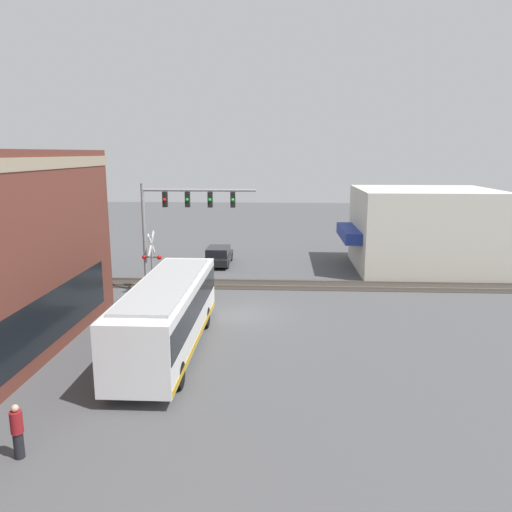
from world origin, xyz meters
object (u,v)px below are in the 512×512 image
at_px(pedestrian_at_crossing, 181,277).
at_px(pedestrian_by_lamp, 17,431).
at_px(city_bus, 168,313).
at_px(crossing_signal, 152,257).
at_px(parked_car_black, 218,256).

relative_size(pedestrian_at_crossing, pedestrian_by_lamp, 1.13).
xyz_separation_m(city_bus, pedestrian_by_lamp, (-7.85, 2.48, -0.90)).
distance_m(crossing_signal, parked_car_black, 8.97).
distance_m(pedestrian_at_crossing, pedestrian_by_lamp, 17.25).
relative_size(city_bus, pedestrian_at_crossing, 5.71).
xyz_separation_m(city_bus, parked_car_black, (16.96, -0.00, -1.07)).
distance_m(parked_car_black, pedestrian_at_crossing, 7.72).
bearing_deg(parked_car_black, crossing_signal, 160.77).
xyz_separation_m(parked_car_black, pedestrian_by_lamp, (-24.81, 2.48, 0.17)).
bearing_deg(parked_car_black, city_bus, 180.00).
distance_m(crossing_signal, pedestrian_by_lamp, 16.55).
bearing_deg(city_bus, parked_car_black, -0.00).
bearing_deg(pedestrian_by_lamp, city_bus, -17.52).
bearing_deg(crossing_signal, pedestrian_by_lamp, -178.51).
bearing_deg(pedestrian_by_lamp, parked_car_black, -5.70).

